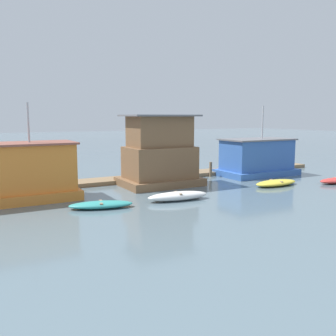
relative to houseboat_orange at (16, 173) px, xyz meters
The scene contains 9 objects.
ground_plane 9.94m from the houseboat_orange, ahead, with size 200.00×200.00×0.00m, color slate.
dock_walkway 10.43m from the houseboat_orange, 18.39° to the left, with size 33.80×2.11×0.30m, color #846B4C.
houseboat_orange is the anchor object (origin of this frame).
houseboat_brown 9.83m from the houseboat_orange, ahead, with size 5.60×4.02×5.08m.
houseboat_blue 19.25m from the houseboat_orange, ahead, with size 6.60×3.85×5.85m.
dinghy_teal 5.68m from the houseboat_orange, 46.71° to the right, with size 3.65×2.09×0.38m.
dinghy_white 9.57m from the houseboat_orange, 27.41° to the right, with size 3.89×1.55×0.52m.
dinghy_yellow 17.47m from the houseboat_orange, 12.19° to the right, with size 3.73×1.52×0.41m.
mooring_post_centre 15.40m from the houseboat_orange, ahead, with size 0.23×0.23×1.23m, color #846B4C.
Camera 1 is at (-12.43, -23.53, 4.95)m, focal length 40.00 mm.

